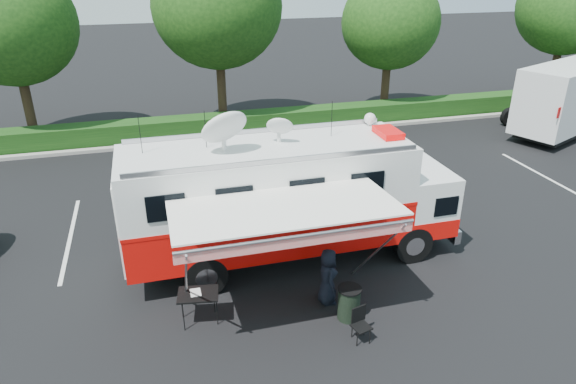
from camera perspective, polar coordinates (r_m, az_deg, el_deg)
The scene contains 9 objects.
ground_plane at distance 15.37m, azimuth 0.50°, elevation -7.20°, with size 120.00×120.00×0.00m, color black.
back_border at distance 26.05m, azimuth -5.11°, elevation 17.84°, with size 60.00×6.14×8.87m.
stall_lines at distance 17.80m, azimuth -3.70°, elevation -2.45°, with size 24.12×5.50×0.01m.
command_truck at distance 14.41m, azimuth 0.22°, elevation -0.71°, with size 9.42×2.59×4.53m.
awning at distance 11.45m, azimuth -0.20°, elevation -2.40°, with size 5.14×2.66×3.11m.
person at distance 13.63m, azimuth 4.33°, elevation -12.00°, with size 0.75×0.49×1.53m, color black.
folding_table at distance 12.69m, azimuth -9.97°, elevation -11.20°, with size 1.06×0.83×0.82m.
folding_chair at distance 12.31m, azimuth 8.00°, elevation -14.03°, with size 0.48×0.50×0.83m.
trash_bin at distance 12.89m, azimuth 6.78°, elevation -12.15°, with size 0.59×0.59×0.88m.
Camera 1 is at (-3.60, -12.51, 8.17)m, focal length 32.00 mm.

